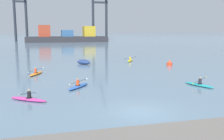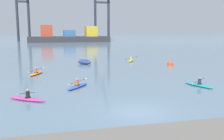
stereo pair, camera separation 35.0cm
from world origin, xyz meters
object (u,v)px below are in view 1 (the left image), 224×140
kayak_yellow (130,60)px  container_barge (67,37)px  capsized_dinghy (84,62)px  kayak_orange (36,73)px  kayak_blue (78,86)px  channel_buoy (170,63)px  gantry_crane_west_mid (100,9)px  kayak_magenta (28,99)px  gantry_crane_west (20,9)px  kayak_teal (199,84)px

kayak_yellow → container_barge: bearing=94.0°
capsized_dinghy → kayak_orange: size_ratio=0.78×
kayak_orange → kayak_blue: size_ratio=1.11×
channel_buoy → kayak_orange: (-20.14, -3.43, -0.19)m
gantry_crane_west_mid → channel_buoy: size_ratio=32.17×
container_barge → channel_buoy: container_barge is taller
gantry_crane_west_mid → capsized_dinghy: bearing=-103.4°
kayak_yellow → kayak_magenta: (-15.96, -22.42, 0.00)m
kayak_yellow → kayak_blue: 22.08m
container_barge → gantry_crane_west_mid: (16.82, 5.62, 13.27)m
gantry_crane_west_mid → kayak_blue: 104.81m
capsized_dinghy → kayak_blue: bearing=-99.8°
channel_buoy → kayak_yellow: size_ratio=0.31×
gantry_crane_west → kayak_orange: (10.58, -98.50, -15.16)m
container_barge → gantry_crane_west_mid: size_ratio=1.15×
container_barge → kayak_teal: size_ratio=10.88×
kayak_teal → gantry_crane_west: bearing=103.7°
gantry_crane_west_mid → kayak_magenta: bearing=-104.7°
kayak_teal → gantry_crane_west_mid: bearing=83.8°
channel_buoy → kayak_teal: (-4.01, -14.27, -0.19)m
kayak_teal → kayak_yellow: (-0.27, 21.08, 0.00)m
channel_buoy → kayak_teal: bearing=-105.7°
gantry_crane_west → kayak_blue: gantry_crane_west is taller
capsized_dinghy → kayak_magenta: kayak_magenta is taller
gantry_crane_west → kayak_magenta: size_ratio=9.31×
gantry_crane_west_mid → kayak_blue: (-23.01, -101.06, -15.55)m
container_barge → gantry_crane_west: (-21.06, 11.63, 12.89)m
container_barge → kayak_yellow: container_barge is taller
capsized_dinghy → gantry_crane_west: bearing=101.1°
kayak_teal → capsized_dinghy: bearing=115.1°
gantry_crane_west → kayak_teal: bearing=-76.3°
kayak_orange → kayak_magenta: kayak_orange is taller
capsized_dinghy → container_barge: bearing=87.6°
kayak_blue → container_barge: bearing=86.3°
gantry_crane_west → kayak_teal: (26.71, -109.35, -15.16)m
kayak_yellow → gantry_crane_west: bearing=106.7°
kayak_teal → kayak_blue: size_ratio=1.12×
gantry_crane_west → channel_buoy: bearing=-72.1°
channel_buoy → gantry_crane_west_mid: bearing=85.4°
gantry_crane_west → gantry_crane_west_mid: size_ratio=0.91×
gantry_crane_west_mid → capsized_dinghy: 87.95m
container_barge → kayak_yellow: (5.38, -76.63, -2.28)m
container_barge → kayak_magenta: 99.64m
kayak_teal → kayak_orange: 19.44m
gantry_crane_west_mid → kayak_orange: gantry_crane_west_mid is taller
kayak_blue → capsized_dinghy: bearing=80.2°
kayak_magenta → kayak_blue: kayak_blue is taller
container_barge → kayak_yellow: size_ratio=11.35×
gantry_crane_west → capsized_dinghy: (17.77, -90.24, -14.99)m
capsized_dinghy → channel_buoy: channel_buoy is taller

